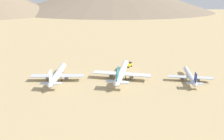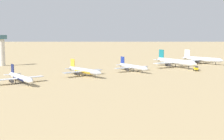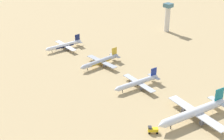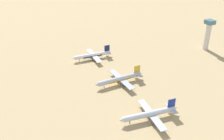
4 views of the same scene
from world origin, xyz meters
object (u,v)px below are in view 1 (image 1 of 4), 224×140
Objects in this scene: service_truck at (129,64)px; parked_jet_2 at (190,76)px; parked_jet_4 at (58,74)px; parked_jet_3 at (122,72)px.

parked_jet_2 is at bearing -126.85° from service_truck.
parked_jet_4 reaches higher than parked_jet_2.
parked_jet_2 is 90.43m from parked_jet_4.
parked_jet_4 is 7.92× the size of service_truck.
service_truck is at bearing -60.24° from parked_jet_4.
parked_jet_3 reaches higher than service_truck.
service_truck is (29.22, -51.09, -2.16)m from parked_jet_4.
parked_jet_3 is 1.11× the size of parked_jet_4.
service_truck is (29.47, 39.33, -1.44)m from parked_jet_2.
service_truck is at bearing 53.15° from parked_jet_2.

